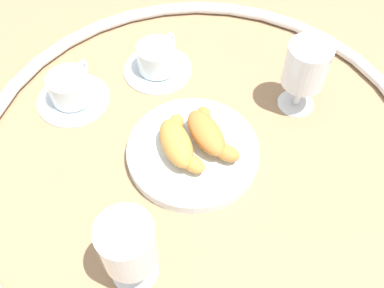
% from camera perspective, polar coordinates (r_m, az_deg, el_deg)
% --- Properties ---
extents(ground_plane, '(2.20, 2.20, 0.00)m').
position_cam_1_polar(ground_plane, '(0.76, 1.09, -0.94)').
color(ground_plane, '#997551').
extents(table_chrome_rim, '(0.79, 0.79, 0.02)m').
position_cam_1_polar(table_chrome_rim, '(0.75, 1.10, -0.41)').
color(table_chrome_rim, silver).
rests_on(table_chrome_rim, ground_plane).
extents(pastry_plate, '(0.23, 0.23, 0.02)m').
position_cam_1_polar(pastry_plate, '(0.74, -0.00, -0.77)').
color(pastry_plate, silver).
rests_on(pastry_plate, ground_plane).
extents(croissant_large, '(0.13, 0.08, 0.04)m').
position_cam_1_polar(croissant_large, '(0.72, -1.85, 0.10)').
color(croissant_large, '#CC893D').
rests_on(croissant_large, pastry_plate).
extents(croissant_small, '(0.14, 0.07, 0.04)m').
position_cam_1_polar(croissant_small, '(0.73, 2.28, 1.26)').
color(croissant_small, '#BC7A38').
rests_on(croissant_small, pastry_plate).
extents(coffee_cup_near, '(0.14, 0.14, 0.06)m').
position_cam_1_polar(coffee_cup_near, '(0.87, -4.55, 10.85)').
color(coffee_cup_near, silver).
rests_on(coffee_cup_near, ground_plane).
extents(coffee_cup_far, '(0.14, 0.14, 0.06)m').
position_cam_1_polar(coffee_cup_far, '(0.84, -15.53, 6.77)').
color(coffee_cup_far, silver).
rests_on(coffee_cup_far, ground_plane).
extents(juice_glass_left, '(0.08, 0.08, 0.14)m').
position_cam_1_polar(juice_glass_left, '(0.58, -8.38, -13.07)').
color(juice_glass_left, white).
rests_on(juice_glass_left, ground_plane).
extents(juice_glass_right, '(0.08, 0.08, 0.14)m').
position_cam_1_polar(juice_glass_right, '(0.78, 14.65, 9.52)').
color(juice_glass_right, white).
rests_on(juice_glass_right, ground_plane).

